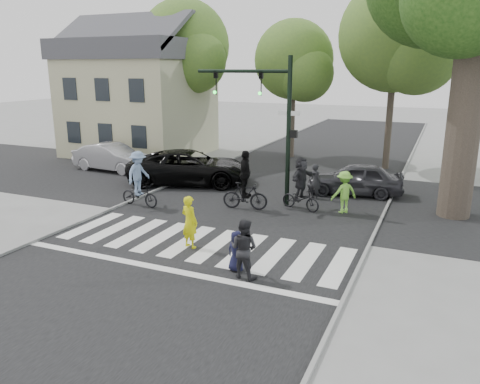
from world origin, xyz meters
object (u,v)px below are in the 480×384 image
Objects in this scene: pedestrian_woman at (190,222)px; cyclist_left at (139,183)px; pedestrian_adult at (244,249)px; cyclist_right at (301,187)px; car_silver at (112,157)px; traffic_signal at (269,110)px; cyclist_mid at (245,185)px; pedestrian_child at (236,251)px; car_grey at (355,179)px; car_suv at (190,167)px.

cyclist_left is (-4.19, 3.19, 0.14)m from pedestrian_woman.
pedestrian_adult is 8.01m from cyclist_left.
cyclist_right reaches higher than car_silver.
car_silver is (-9.62, 8.27, -0.09)m from pedestrian_woman.
traffic_signal is 2.51× the size of cyclist_mid.
pedestrian_child is 5.96m from cyclist_mid.
cyclist_left is 0.54× the size of car_grey.
traffic_signal is 1.43× the size of car_grey.
car_silver is (-10.14, 2.64, -3.15)m from traffic_signal.
cyclist_left reaches higher than car_silver.
cyclist_left reaches higher than cyclist_right.
cyclist_mid is 2.23m from cyclist_right.
car_grey is (1.50, 9.60, 0.13)m from pedestrian_child.
cyclist_right reaches higher than car_grey.
pedestrian_woman is 2.76m from pedestrian_adult.
pedestrian_adult is 0.72× the size of cyclist_left.
traffic_signal is 5.10× the size of pedestrian_child.
cyclist_mid is (-0.04, 4.53, 0.13)m from pedestrian_woman.
pedestrian_child is 0.49× the size of cyclist_mid.
cyclist_mid is 1.11× the size of cyclist_right.
pedestrian_child is 0.51× the size of cyclist_left.
pedestrian_woman reaches higher than car_silver.
car_silver is 13.20m from car_grey.
traffic_signal is 6.42m from pedestrian_woman.
pedestrian_adult is 0.28× the size of car_suv.
car_suv is 1.30× the size of car_silver.
car_grey is (7.76, 1.22, -0.11)m from car_suv.
car_grey is at bearing 43.91° from traffic_signal.
pedestrian_adult is 10.90m from car_suv.
car_grey is at bearing 34.71° from cyclist_left.
cyclist_right is at bearing 19.12° from cyclist_left.
pedestrian_adult is at bearing 151.51° from pedestrian_child.
cyclist_left is 0.96× the size of cyclist_mid.
cyclist_mid is 0.57× the size of car_grey.
cyclist_mid is at bearing -60.95° from pedestrian_adult.
car_grey is at bearing 64.47° from cyclist_right.
traffic_signal is 3.17m from cyclist_mid.
car_suv is (-6.26, 8.38, 0.24)m from pedestrian_child.
pedestrian_child is 0.20× the size of car_suv.
pedestrian_child is at bearing -89.69° from cyclist_right.
car_grey is (7.77, 5.38, -0.28)m from cyclist_left.
car_silver is at bearing 61.20° from car_suv.
traffic_signal is 1.31× the size of car_silver.
car_suv is (-6.61, 8.67, -0.00)m from pedestrian_adult.
pedestrian_adult is at bearing -16.35° from car_grey.
car_silver reaches higher than pedestrian_child.
pedestrian_adult is 0.36× the size of car_silver.
car_suv is (-4.70, 1.72, -3.07)m from traffic_signal.
pedestrian_woman is at bearing -126.95° from car_silver.
traffic_signal is at bearing -129.33° from car_suv.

